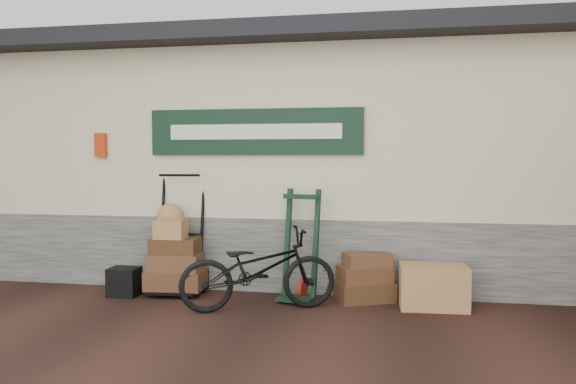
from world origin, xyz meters
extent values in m
plane|color=black|center=(0.00, 0.00, 0.00)|extent=(80.00, 80.00, 0.00)
cube|color=#4C4C47|center=(0.00, 2.75, 0.45)|extent=(14.00, 3.54, 0.90)
cube|color=beige|center=(0.00, 2.75, 1.95)|extent=(14.00, 3.50, 2.10)
cube|color=black|center=(0.00, 2.60, 3.10)|extent=(14.40, 4.10, 0.20)
cube|color=black|center=(-0.30, 0.97, 1.95)|extent=(2.60, 0.06, 0.55)
cube|color=white|center=(-0.30, 0.94, 1.95)|extent=(2.10, 0.01, 0.18)
cube|color=red|center=(-2.30, 0.97, 1.80)|extent=(0.14, 0.10, 0.30)
cube|color=olive|center=(1.78, 0.63, 0.23)|extent=(0.74, 0.50, 0.47)
cube|color=black|center=(-1.79, 0.51, 0.17)|extent=(0.34, 0.30, 0.34)
imported|color=black|center=(-0.08, 0.20, 0.49)|extent=(1.17, 1.79, 0.98)
camera|label=1|loc=(1.31, -5.60, 1.64)|focal=35.00mm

